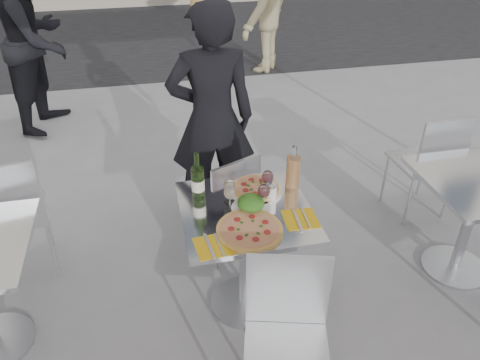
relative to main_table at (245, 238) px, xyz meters
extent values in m
plane|color=slate|center=(0.00, 0.00, -0.54)|extent=(80.00, 80.00, 0.00)
cube|color=black|center=(0.00, 6.50, -0.54)|extent=(24.00, 5.00, 0.00)
cylinder|color=#B7BABF|center=(0.00, 0.00, -0.53)|extent=(0.44, 0.44, 0.02)
cylinder|color=#B7BABF|center=(0.00, 0.00, -0.17)|extent=(0.07, 0.07, 0.72)
cube|color=silver|center=(0.00, 0.00, 0.20)|extent=(0.72, 0.72, 0.03)
cylinder|color=#B7BABF|center=(1.50, 0.00, -0.53)|extent=(0.44, 0.44, 0.02)
cylinder|color=#B7BABF|center=(1.50, 0.00, -0.17)|extent=(0.07, 0.07, 0.72)
cylinder|color=silver|center=(0.04, 0.78, -0.34)|extent=(0.02, 0.02, 0.40)
cylinder|color=silver|center=(-0.26, 0.65, -0.34)|extent=(0.02, 0.02, 0.40)
cylinder|color=silver|center=(0.17, 0.48, -0.34)|extent=(0.02, 0.02, 0.40)
cylinder|color=silver|center=(-0.13, 0.35, -0.34)|extent=(0.02, 0.02, 0.40)
cube|color=silver|center=(-0.05, 0.57, -0.13)|extent=(0.49, 0.49, 0.02)
cube|color=silver|center=(0.03, 0.39, 0.08)|extent=(0.35, 0.17, 0.40)
cylinder|color=silver|center=(-0.09, -0.53, -0.33)|extent=(0.02, 0.02, 0.43)
cylinder|color=silver|center=(0.24, -0.62, -0.33)|extent=(0.02, 0.02, 0.43)
cube|color=silver|center=(0.03, -0.74, -0.10)|extent=(0.49, 0.49, 0.02)
cube|color=silver|center=(0.08, -0.55, 0.12)|extent=(0.39, 0.13, 0.43)
cylinder|color=silver|center=(-1.27, 0.87, -0.31)|extent=(0.02, 0.02, 0.45)
cylinder|color=silver|center=(-1.19, 0.51, -0.31)|extent=(0.02, 0.02, 0.45)
cube|color=silver|center=(-1.41, 0.65, -0.08)|extent=(0.50, 0.50, 0.03)
cube|color=silver|center=(-1.36, 0.45, 0.17)|extent=(0.42, 0.11, 0.45)
cylinder|color=silver|center=(1.73, 0.89, -0.32)|extent=(0.02, 0.02, 0.44)
cylinder|color=silver|center=(1.38, 0.88, -0.32)|extent=(0.02, 0.02, 0.44)
cylinder|color=silver|center=(1.75, 0.54, -0.32)|extent=(0.02, 0.02, 0.44)
cylinder|color=silver|center=(1.40, 0.53, -0.32)|extent=(0.02, 0.02, 0.44)
cube|color=silver|center=(1.56, 0.71, -0.09)|extent=(0.43, 0.43, 0.02)
cube|color=silver|center=(1.57, 0.51, 0.14)|extent=(0.41, 0.04, 0.44)
imported|color=black|center=(-0.03, 0.95, 0.32)|extent=(0.64, 0.43, 1.71)
imported|color=black|center=(-1.48, 3.03, 0.38)|extent=(0.95, 1.07, 1.85)
imported|color=#91855D|center=(1.22, 4.22, 0.34)|extent=(1.20, 1.30, 1.76)
cylinder|color=tan|center=(-0.02, -0.19, 0.22)|extent=(0.35, 0.35, 0.02)
cylinder|color=tan|center=(-0.02, -0.19, 0.23)|extent=(0.31, 0.31, 0.00)
cylinder|color=white|center=(0.10, 0.17, 0.22)|extent=(0.31, 0.31, 0.01)
cylinder|color=tan|center=(0.10, 0.17, 0.23)|extent=(0.27, 0.27, 0.02)
cylinder|color=tan|center=(0.10, 0.17, 0.24)|extent=(0.24, 0.24, 0.00)
cylinder|color=white|center=(0.03, -0.01, 0.22)|extent=(0.22, 0.22, 0.01)
ellipsoid|color=#175B16|center=(0.03, -0.01, 0.26)|extent=(0.15, 0.15, 0.08)
sphere|color=#B21914|center=(0.07, 0.01, 0.27)|extent=(0.03, 0.03, 0.03)
cylinder|color=#2C491B|center=(-0.24, 0.17, 0.31)|extent=(0.07, 0.07, 0.20)
cone|color=#2C491B|center=(-0.24, 0.17, 0.41)|extent=(0.07, 0.07, 0.03)
cylinder|color=#2C491B|center=(-0.24, 0.17, 0.46)|extent=(0.03, 0.03, 0.10)
cylinder|color=silver|center=(-0.24, 0.17, 0.30)|extent=(0.07, 0.08, 0.07)
cylinder|color=tan|center=(0.31, 0.13, 0.32)|extent=(0.08, 0.08, 0.22)
cylinder|color=white|center=(0.31, 0.13, 0.46)|extent=(0.03, 0.03, 0.08)
cylinder|color=white|center=(0.16, 0.06, 0.26)|extent=(0.06, 0.06, 0.09)
cylinder|color=silver|center=(0.16, 0.06, 0.31)|extent=(0.06, 0.06, 0.02)
cylinder|color=white|center=(-0.08, 0.02, 0.21)|extent=(0.06, 0.06, 0.00)
cylinder|color=white|center=(-0.08, 0.02, 0.26)|extent=(0.01, 0.01, 0.09)
ellipsoid|color=white|center=(-0.08, 0.02, 0.33)|extent=(0.07, 0.07, 0.08)
ellipsoid|color=#FAE5B0|center=(-0.08, 0.02, 0.32)|extent=(0.05, 0.05, 0.05)
cylinder|color=white|center=(-0.08, 0.09, 0.21)|extent=(0.06, 0.06, 0.00)
cylinder|color=white|center=(-0.08, 0.09, 0.26)|extent=(0.01, 0.01, 0.09)
ellipsoid|color=white|center=(-0.08, 0.09, 0.33)|extent=(0.07, 0.07, 0.08)
ellipsoid|color=#FAE5B0|center=(-0.08, 0.09, 0.32)|extent=(0.05, 0.05, 0.05)
cylinder|color=white|center=(0.10, -0.01, 0.21)|extent=(0.06, 0.06, 0.00)
cylinder|color=white|center=(0.10, -0.01, 0.26)|extent=(0.01, 0.01, 0.09)
ellipsoid|color=white|center=(0.10, -0.01, 0.33)|extent=(0.07, 0.07, 0.08)
ellipsoid|color=#4E0B0F|center=(0.10, -0.01, 0.32)|extent=(0.05, 0.05, 0.05)
cylinder|color=white|center=(0.16, 0.12, 0.21)|extent=(0.06, 0.06, 0.00)
cylinder|color=white|center=(0.16, 0.12, 0.26)|extent=(0.01, 0.01, 0.09)
ellipsoid|color=white|center=(0.16, 0.12, 0.33)|extent=(0.07, 0.07, 0.08)
ellipsoid|color=#4E0B0F|center=(0.16, 0.12, 0.32)|extent=(0.05, 0.05, 0.05)
cube|color=gold|center=(-0.23, -0.27, 0.21)|extent=(0.20, 0.20, 0.00)
cube|color=#B7BABF|center=(-0.25, -0.27, 0.22)|extent=(0.04, 0.20, 0.00)
cube|color=#B7BABF|center=(-0.20, -0.27, 0.22)|extent=(0.03, 0.18, 0.00)
cube|color=gold|center=(0.27, -0.15, 0.21)|extent=(0.19, 0.19, 0.00)
cube|color=#B7BABF|center=(0.25, -0.15, 0.22)|extent=(0.03, 0.20, 0.00)
cube|color=#B7BABF|center=(0.30, -0.15, 0.22)|extent=(0.02, 0.18, 0.00)
camera|label=1|loc=(-0.48, -2.04, 1.76)|focal=35.00mm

